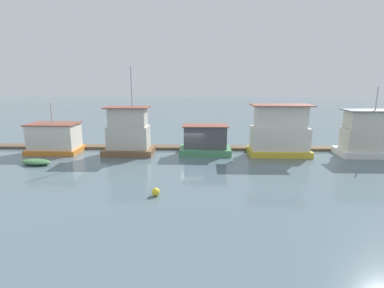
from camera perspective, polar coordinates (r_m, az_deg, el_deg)
ground_plane at (r=32.81m, az=0.06°, el=-2.01°), size 200.00×200.00×0.00m
dock_walkway at (r=35.43m, az=0.20°, el=-0.67°), size 51.00×1.66×0.30m
houseboat_orange at (r=36.80m, az=-24.69°, el=0.99°), size 5.58×3.60×5.58m
houseboat_brown at (r=33.39m, az=-11.99°, el=1.95°), size 5.36×3.54×9.41m
houseboat_green at (r=32.98m, az=2.52°, el=0.63°), size 5.58×3.34×3.20m
houseboat_yellow at (r=33.58m, az=16.35°, el=2.05°), size 6.49×3.33×5.45m
houseboat_white at (r=37.04m, az=30.46°, el=1.39°), size 5.94×3.47×7.34m
dinghy_green at (r=32.68m, az=-27.58°, el=-3.04°), size 3.23×1.89×0.53m
mooring_post_far_left at (r=38.64m, az=29.51°, el=-0.20°), size 0.22×0.22×1.62m
buoy_yellow at (r=21.69m, az=-6.92°, el=-9.04°), size 0.58×0.58×0.58m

